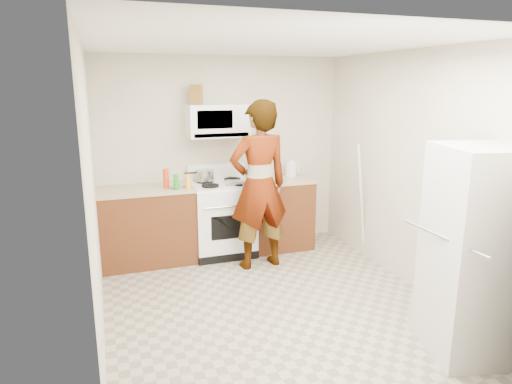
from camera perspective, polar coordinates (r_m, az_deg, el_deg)
name	(u,v)px	position (r m, az deg, el deg)	size (l,w,h in m)	color
floor	(270,302)	(4.75, 1.77, -13.53)	(3.60, 3.60, 0.00)	gray
back_wall	(222,154)	(6.01, -4.21, 4.75)	(3.20, 0.02, 2.50)	beige
right_wall	(411,171)	(5.11, 18.82, 2.52)	(0.02, 3.60, 2.50)	beige
cabinet_left	(147,227)	(5.73, -13.43, -4.26)	(1.12, 0.62, 0.90)	#582B15
counter_left	(145,190)	(5.60, -13.68, 0.30)	(1.14, 0.64, 0.04)	tan
cabinet_right	(278,214)	(6.11, 2.82, -2.76)	(0.80, 0.62, 0.90)	#582B15
counter_right	(279,180)	(6.00, 2.87, 1.53)	(0.82, 0.64, 0.04)	tan
gas_range	(222,217)	(5.86, -4.26, -3.14)	(0.76, 0.65, 1.13)	white
microwave	(218,121)	(5.76, -4.80, 8.87)	(0.76, 0.38, 0.40)	white
person	(259,186)	(5.31, 0.36, 0.80)	(0.72, 0.47, 1.98)	tan
fridge	(479,253)	(4.04, 26.12, -6.83)	(0.70, 0.70, 1.70)	white
kettle	(291,169)	(6.17, 4.38, 2.87)	(0.15, 0.15, 0.18)	white
jug	(196,95)	(5.70, -7.48, 11.98)	(0.14, 0.14, 0.24)	brown
saucepan	(205,175)	(5.81, -6.45, 2.08)	(0.24, 0.24, 0.13)	#B0B0B4
tray	(235,183)	(5.64, -2.59, 1.14)	(0.25, 0.16, 0.05)	silver
bottle_spray	(166,178)	(5.53, -11.19, 1.68)	(0.07, 0.07, 0.23)	red
bottle_hot_sauce	(188,182)	(5.43, -8.49, 1.29)	(0.06, 0.06, 0.18)	yellow
bottle_green_cap	(176,182)	(5.42, -9.98, 1.22)	(0.06, 0.06, 0.18)	#1A8A19
pot_lid	(178,187)	(5.57, -9.68, 0.65)	(0.23, 0.23, 0.01)	silver
broom	(361,201)	(5.81, 13.04, -1.09)	(0.03, 0.03, 1.46)	silver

